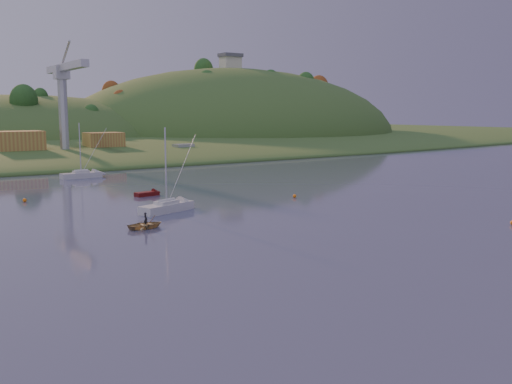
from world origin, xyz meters
TOP-DOWN VIEW (x-y plane):
  - shore_slope at (0.00, 165.00)m, footprint 640.00×150.00m
  - hill_center at (10.00, 210.00)m, footprint 140.00×120.00m
  - hill_right at (95.00, 195.00)m, footprint 150.00×130.00m
  - hilltop_house at (95.00, 195.00)m, footprint 9.00×7.00m
  - hillside_trees at (0.00, 185.00)m, footprint 280.00×50.00m
  - wharf at (5.00, 122.00)m, footprint 42.00×16.00m
  - shed_west at (-8.00, 123.00)m, footprint 11.00×8.00m
  - shed_east at (13.00, 124.00)m, footprint 9.00×7.00m
  - dock_crane at (2.00, 118.39)m, footprint 3.20×28.00m
  - sailboat_near at (-8.28, 41.57)m, footprint 7.50×4.40m
  - sailboat_far at (-6.06, 81.63)m, footprint 7.19×2.66m
  - canoe at (-14.21, 33.91)m, footprint 3.85×2.89m
  - paddler at (-14.21, 33.91)m, footprint 0.37×0.54m
  - red_tender at (-4.28, 55.02)m, footprint 4.14×1.91m
  - work_vessel at (31.36, 115.32)m, footprint 13.47×7.18m
  - buoy_1 at (11.10, 41.80)m, footprint 0.50×0.50m
  - buoy_3 at (-20.60, 58.67)m, footprint 0.50×0.50m

SIDE VIEW (x-z plane):
  - shore_slope at x=0.00m, z-range -3.50..3.50m
  - hill_center at x=10.00m, z-range -18.00..18.00m
  - hill_right at x=95.00m, z-range -30.00..30.00m
  - hillside_trees at x=0.00m, z-range -16.00..16.00m
  - buoy_1 at x=11.10m, z-range 0.00..0.50m
  - buoy_3 at x=-20.60m, z-range 0.00..0.50m
  - red_tender at x=-4.28m, z-range -0.40..0.96m
  - canoe at x=-14.21m, z-range 0.00..0.76m
  - sailboat_far at x=-6.06m, z-range -4.23..5.55m
  - sailboat_near at x=-8.28m, z-range -4.32..5.66m
  - paddler at x=-14.21m, z-range 0.00..1.41m
  - work_vessel at x=31.36m, z-range -0.47..2.82m
  - wharf at x=5.00m, z-range 0.00..2.40m
  - shed_east at x=13.00m, z-range 2.40..6.40m
  - shed_west at x=-8.00m, z-range 2.40..7.20m
  - dock_crane at x=2.00m, z-range 7.02..27.32m
  - hilltop_house at x=95.00m, z-range 30.18..36.63m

